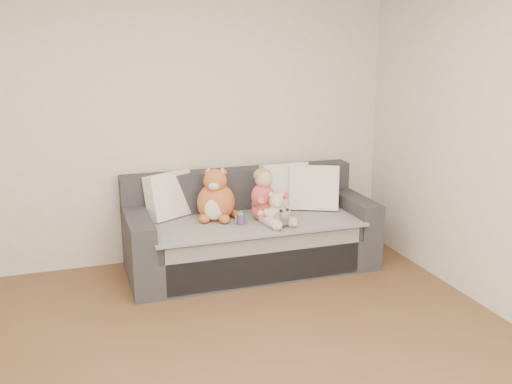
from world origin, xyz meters
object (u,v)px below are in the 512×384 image
(teddy_bear, at_px, (276,211))
(sippy_cup, at_px, (241,218))
(toddler, at_px, (266,199))
(sofa, at_px, (249,234))
(plush_cat, at_px, (216,199))

(teddy_bear, height_order, sippy_cup, teddy_bear)
(toddler, distance_m, sippy_cup, 0.28)
(teddy_bear, distance_m, sippy_cup, 0.31)
(toddler, height_order, sippy_cup, toddler)
(sofa, xyz_separation_m, toddler, (0.10, -0.15, 0.36))
(plush_cat, xyz_separation_m, sippy_cup, (0.16, -0.22, -0.12))
(plush_cat, height_order, teddy_bear, plush_cat)
(toddler, bearing_deg, teddy_bear, -85.73)
(plush_cat, height_order, sippy_cup, plush_cat)
(sofa, height_order, toddler, toddler)
(teddy_bear, bearing_deg, sofa, 131.92)
(sofa, bearing_deg, teddy_bear, -61.75)
(sofa, relative_size, teddy_bear, 7.48)
(plush_cat, xyz_separation_m, teddy_bear, (0.46, -0.30, -0.07))
(sofa, relative_size, sippy_cup, 18.28)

